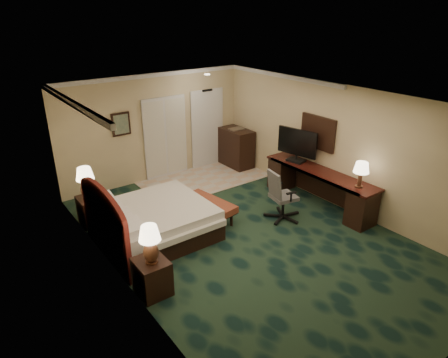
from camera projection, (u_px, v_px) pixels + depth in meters
floor at (249, 238)px, 7.80m from camera, size 5.00×7.50×0.00m
ceiling at (252, 100)px, 6.73m from camera, size 5.00×7.50×0.00m
wall_back at (155, 128)px, 10.04m from camera, size 5.00×0.00×2.70m
wall_left at (121, 213)px, 5.91m from camera, size 0.00×7.50×2.70m
wall_right at (339, 148)px, 8.62m from camera, size 0.00×7.50×2.70m
crown_molding at (252, 103)px, 6.75m from camera, size 5.00×7.50×0.10m
tile_patch at (205, 179)px, 10.43m from camera, size 3.20×1.70×0.01m
headboard at (105, 223)px, 6.94m from camera, size 0.12×2.00×1.40m
entry_door at (207, 129)px, 10.98m from camera, size 1.02×0.06×2.18m
closet_doors at (165, 138)px, 10.26m from camera, size 1.20×0.06×2.10m
wall_art at (121, 124)px, 9.42m from camera, size 0.45×0.06×0.55m
wall_mirror at (318, 133)px, 8.96m from camera, size 0.05×0.95×0.75m
bed at (156, 222)px, 7.75m from camera, size 1.99×1.84×0.63m
nightstand_near at (152, 277)px, 6.21m from camera, size 0.47×0.54×0.59m
nightstand_far at (91, 210)px, 8.23m from camera, size 0.46×0.53×0.58m
lamp_near at (150, 244)px, 5.94m from camera, size 0.38×0.38×0.63m
lamp_far at (86, 183)px, 7.96m from camera, size 0.38×0.38×0.67m
bed_bench at (210, 209)px, 8.45m from camera, size 0.62×1.29×0.42m
desk at (318, 188)px, 8.96m from camera, size 0.61×2.83×0.82m
tv at (297, 145)px, 9.20m from camera, size 0.29×1.00×0.78m
desk_lamp at (361, 175)px, 7.92m from camera, size 0.36×0.36×0.54m
desk_chair at (284, 195)px, 8.31m from camera, size 0.75×0.72×1.10m
minibar at (236, 148)px, 11.14m from camera, size 0.56×1.00×1.06m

